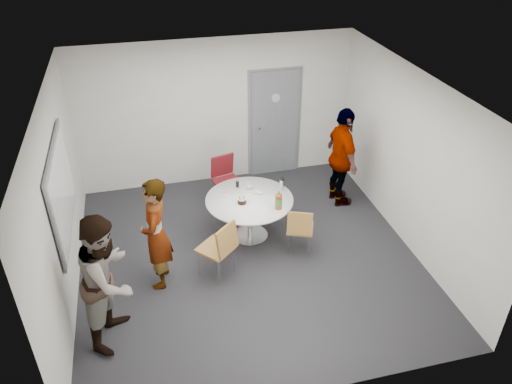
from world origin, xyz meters
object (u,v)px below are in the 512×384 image
object	(u,v)px
table	(251,204)
chair_near_left	(221,245)
chair_near_right	(300,227)
whiteboard	(62,190)
person_right	(342,158)
door	(275,123)
chair_far	(225,176)
person_left	(108,279)
person_main	(156,234)

from	to	relation	value
table	chair_near_left	size ratio (longest dim) A/B	1.48
chair_near_right	chair_near_left	bearing A→B (deg)	-146.63
table	whiteboard	bearing A→B (deg)	-173.30
whiteboard	chair_near_right	size ratio (longest dim) A/B	2.34
whiteboard	chair_near_left	bearing A→B (deg)	-14.97
chair_near_left	person_right	world-z (taller)	person_right
door	chair_far	distance (m)	1.52
chair_far	person_left	size ratio (longest dim) A/B	0.51
door	whiteboard	world-z (taller)	door
chair_near_right	person_main	size ratio (longest dim) A/B	0.49
door	person_main	world-z (taller)	door
whiteboard	table	xyz separation A→B (m)	(2.63, 0.31, -0.83)
table	person_right	world-z (taller)	person_right
door	person_main	size ratio (longest dim) A/B	1.27
person_main	person_right	world-z (taller)	person_right
whiteboard	chair_near_left	world-z (taller)	whiteboard
door	person_main	xyz separation A→B (m)	(-2.43, -2.70, -0.19)
chair_far	person_main	bearing A→B (deg)	38.98
whiteboard	chair_near_left	xyz separation A→B (m)	(1.99, -0.53, -0.88)
table	chair_near_left	bearing A→B (deg)	-127.35
door	chair_far	bearing A→B (deg)	-141.43
chair_far	chair_near_left	bearing A→B (deg)	61.91
table	chair_near_right	distance (m)	0.86
whiteboard	person_left	xyz separation A→B (m)	(0.51, -1.25, -0.56)
table	chair_far	size ratio (longest dim) A/B	1.49
person_main	person_left	bearing A→B (deg)	-27.22
chair_near_right	person_main	distance (m)	2.14
person_left	person_right	world-z (taller)	person_left
chair_near_left	person_main	bearing A→B (deg)	130.42
chair_near_left	chair_far	world-z (taller)	chair_near_left
chair_near_right	person_right	bearing A→B (deg)	69.71
whiteboard	chair_near_right	xyz separation A→B (m)	(3.23, -0.30, -0.96)
chair_far	person_left	world-z (taller)	person_left
chair_near_right	chair_far	distance (m)	1.86
chair_far	person_left	distance (m)	3.27
whiteboard	person_left	size ratio (longest dim) A/B	1.06
door	person_right	world-z (taller)	door
chair_near_left	chair_near_right	size ratio (longest dim) A/B	1.14
door	chair_near_left	xyz separation A→B (m)	(-1.57, -2.81, -0.46)
chair_near_right	person_left	xyz separation A→B (m)	(-2.72, -0.96, 0.40)
person_right	person_left	bearing A→B (deg)	118.83
whiteboard	person_right	distance (m)	4.51
person_left	person_right	distance (m)	4.44
whiteboard	person_right	bearing A→B (deg)	11.99
person_left	person_right	xyz separation A→B (m)	(3.86, 2.18, -0.00)
door	whiteboard	size ratio (longest dim) A/B	1.12
table	person_main	xyz separation A→B (m)	(-1.50, -0.73, 0.22)
person_main	person_left	size ratio (longest dim) A/B	0.93
chair_near_right	person_left	size ratio (longest dim) A/B	0.45
chair_near_left	table	bearing A→B (deg)	10.44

